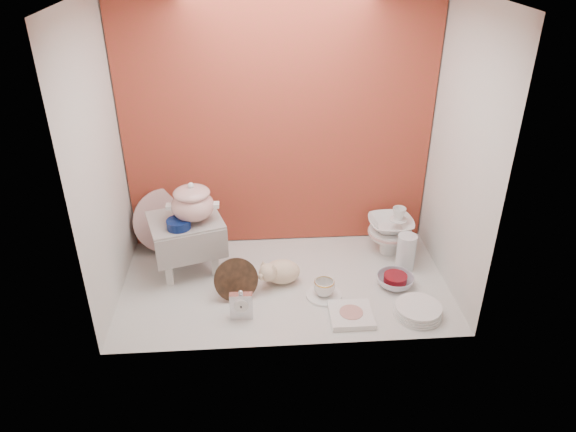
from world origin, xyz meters
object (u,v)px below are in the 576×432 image
soup_tureen (192,202)px  floral_platter (166,220)px  blue_white_vase (200,235)px  crystal_bowl (395,281)px  porcelain_tower (390,230)px  step_stool (187,244)px  gold_rim_teacup (324,288)px  plush_pig (282,271)px  mantel_clock (241,304)px  dinner_plate_stack (418,310)px

soup_tureen → floral_platter: soup_tureen is taller
blue_white_vase → crystal_bowl: size_ratio=1.13×
blue_white_vase → porcelain_tower: porcelain_tower is taller
step_stool → floral_platter: floral_platter is taller
gold_rim_teacup → porcelain_tower: porcelain_tower is taller
step_stool → porcelain_tower: (1.20, 0.10, -0.01)m
blue_white_vase → plush_pig: bearing=-37.3°
plush_pig → porcelain_tower: size_ratio=0.84×
step_stool → soup_tureen: soup_tureen is taller
soup_tureen → mantel_clock: soup_tureen is taller
plush_pig → crystal_bowl: size_ratio=1.26×
gold_rim_teacup → porcelain_tower: (0.45, 0.42, 0.10)m
plush_pig → dinner_plate_stack: size_ratio=1.03×
soup_tureen → dinner_plate_stack: size_ratio=1.10×
floral_platter → porcelain_tower: (1.34, -0.14, -0.04)m
floral_platter → blue_white_vase: floral_platter is taller
blue_white_vase → soup_tureen: bearing=-90.3°
soup_tureen → blue_white_vase: (0.00, 0.21, -0.33)m
step_stool → porcelain_tower: size_ratio=1.27×
step_stool → blue_white_vase: bearing=56.5°
porcelain_tower → gold_rim_teacup: bearing=-137.1°
mantel_clock → crystal_bowl: bearing=15.2°
soup_tureen → porcelain_tower: bearing=6.1°
soup_tureen → crystal_bowl: soup_tureen is taller
dinner_plate_stack → blue_white_vase: bearing=148.9°
mantel_clock → gold_rim_teacup: mantel_clock is taller
floral_platter → dinner_plate_stack: 1.56m
step_stool → blue_white_vase: step_stool is taller
plush_pig → dinner_plate_stack: 0.76m
gold_rim_teacup → crystal_bowl: bearing=9.5°
floral_platter → gold_rim_teacup: bearing=-32.1°
blue_white_vase → gold_rim_teacup: (0.69, -0.50, -0.06)m
mantel_clock → floral_platter: bearing=123.6°
blue_white_vase → floral_platter: bearing=164.0°
gold_rim_teacup → dinner_plate_stack: gold_rim_teacup is taller
soup_tureen → dinner_plate_stack: soup_tureen is taller
mantel_clock → porcelain_tower: (0.89, 0.56, 0.07)m
mantel_clock → plush_pig: (0.22, 0.29, -0.01)m
crystal_bowl → porcelain_tower: 0.37m
soup_tureen → gold_rim_teacup: size_ratio=2.42×
mantel_clock → porcelain_tower: size_ratio=0.55×
step_stool → porcelain_tower: 1.20m
soup_tureen → porcelain_tower: size_ratio=0.89×
step_stool → plush_pig: bearing=-35.3°
plush_pig → soup_tureen: bearing=151.6°
step_stool → gold_rim_teacup: (0.75, -0.32, -0.11)m
floral_platter → dinner_plate_stack: floral_platter is taller
step_stool → floral_platter: size_ratio=0.99×
porcelain_tower → floral_platter: bearing=173.9°
dinner_plate_stack → crystal_bowl: crystal_bowl is taller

